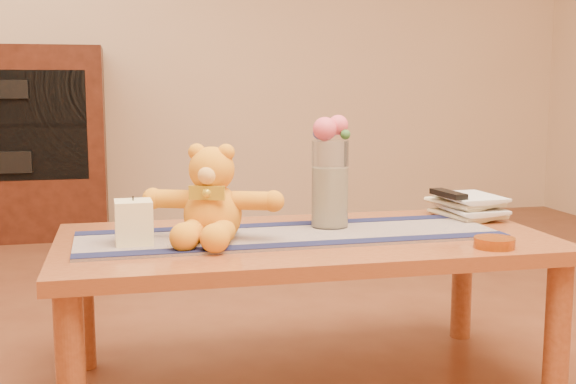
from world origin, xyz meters
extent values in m
plane|color=tan|center=(0.00, 2.75, 1.35)|extent=(5.50, 0.00, 5.50)
cube|color=brown|center=(0.00, 0.00, 0.43)|extent=(1.40, 0.70, 0.04)
cylinder|color=brown|center=(-0.64, -0.29, 0.21)|extent=(0.07, 0.07, 0.41)
cylinder|color=brown|center=(0.64, -0.29, 0.21)|extent=(0.07, 0.07, 0.41)
cylinder|color=brown|center=(-0.64, 0.29, 0.21)|extent=(0.07, 0.07, 0.41)
cylinder|color=brown|center=(0.64, 0.29, 0.21)|extent=(0.07, 0.07, 0.41)
cube|color=#1C1F4F|center=(-0.04, 0.00, 0.45)|extent=(1.21, 0.37, 0.01)
cube|color=#14173C|center=(-0.04, -0.14, 0.46)|extent=(1.20, 0.08, 0.00)
cube|color=#14173C|center=(-0.05, 0.15, 0.46)|extent=(1.20, 0.08, 0.00)
cube|color=#FFF2BB|center=(-0.48, -0.03, 0.52)|extent=(0.10, 0.10, 0.12)
cylinder|color=black|center=(-0.48, -0.03, 0.58)|extent=(0.00, 0.00, 0.01)
cylinder|color=silver|center=(0.10, 0.08, 0.59)|extent=(0.11, 0.11, 0.26)
cylinder|color=beige|center=(0.10, 0.08, 0.55)|extent=(0.09, 0.09, 0.18)
sphere|color=#E6516A|center=(0.08, 0.07, 0.75)|extent=(0.07, 0.07, 0.07)
sphere|color=#E6516A|center=(0.12, 0.09, 0.76)|extent=(0.06, 0.06, 0.06)
sphere|color=#4E52AA|center=(0.11, 0.12, 0.75)|extent=(0.04, 0.04, 0.04)
sphere|color=#4E52AA|center=(0.07, 0.10, 0.74)|extent=(0.04, 0.04, 0.04)
sphere|color=#33662D|center=(0.14, 0.06, 0.74)|extent=(0.03, 0.03, 0.03)
sphere|color=#464217|center=(-0.21, 0.04, 0.49)|extent=(0.08, 0.08, 0.07)
imported|color=beige|center=(0.51, 0.16, 0.46)|extent=(0.20, 0.25, 0.02)
imported|color=beige|center=(0.51, 0.15, 0.48)|extent=(0.17, 0.23, 0.02)
imported|color=beige|center=(0.50, 0.16, 0.50)|extent=(0.21, 0.25, 0.02)
imported|color=beige|center=(0.51, 0.15, 0.52)|extent=(0.18, 0.23, 0.02)
cube|color=black|center=(0.51, 0.15, 0.54)|extent=(0.06, 0.16, 0.02)
cylinder|color=#BF5914|center=(0.46, -0.26, 0.46)|extent=(0.12, 0.12, 0.03)
camera|label=1|loc=(-0.51, -2.01, 0.88)|focal=45.83mm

